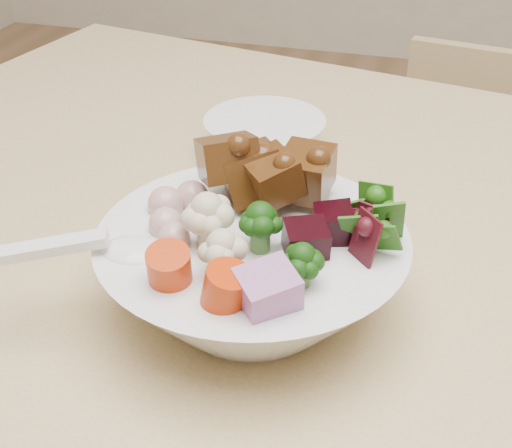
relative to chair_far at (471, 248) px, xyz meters
name	(u,v)px	position (x,y,z in m)	size (l,w,h in m)	color
chair_far	(471,248)	(0.00, 0.00, 0.00)	(0.42, 0.42, 0.78)	tan
food_bowl	(255,266)	(-0.22, -0.71, 0.41)	(0.25, 0.25, 0.13)	white
soup_spoon	(110,251)	(-0.32, -0.76, 0.44)	(0.14, 0.08, 0.03)	white
side_bowl	(264,138)	(-0.28, -0.44, 0.39)	(0.14, 0.14, 0.05)	white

